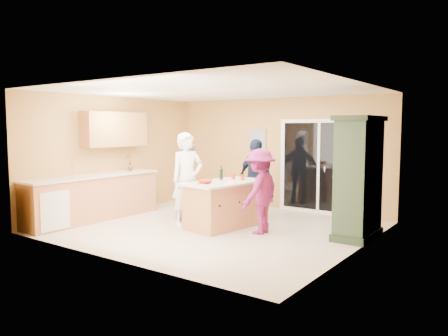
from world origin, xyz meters
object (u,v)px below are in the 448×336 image
Objects in this scene: woman_grey at (189,180)px; woman_navy at (256,178)px; woman_magenta at (260,191)px; kitchen_island at (224,206)px; woman_white at (187,179)px; green_hutch at (359,179)px.

woman_navy is at bearing -70.08° from woman_grey.
woman_grey is 1.94m from woman_magenta.
kitchen_island is 0.88m from woman_white.
woman_white is at bearing -145.49° from kitchen_island.
woman_white reaches higher than woman_magenta.
woman_white reaches higher than woman_navy.
green_hutch reaches higher than woman_magenta.
woman_white is 1.13× the size of woman_grey.
kitchen_island is at bearing -164.45° from green_hutch.
woman_white reaches higher than woman_grey.
green_hutch is at bearing -49.49° from woman_white.
green_hutch is at bearing 23.93° from kitchen_island.
woman_white is 1.66m from woman_navy.
woman_magenta is at bearing -156.33° from green_hutch.
woman_white is (-3.03, -0.98, -0.12)m from green_hutch.
woman_magenta is at bearing -56.00° from woman_white.
woman_magenta is (0.81, -0.02, 0.35)m from kitchen_island.
green_hutch is 1.26× the size of woman_navy.
woman_white is at bearing 84.19° from woman_navy.
green_hutch is 1.16× the size of woman_white.
kitchen_island is at bearing -124.92° from woman_grey.
kitchen_island is at bearing -92.28° from woman_magenta.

